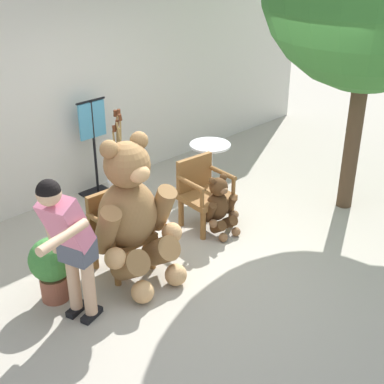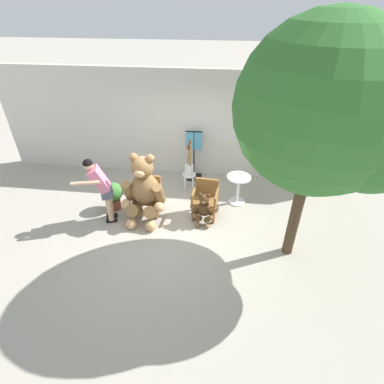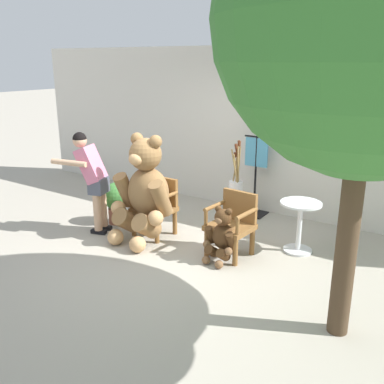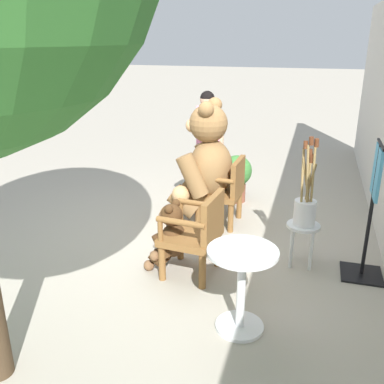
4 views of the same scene
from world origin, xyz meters
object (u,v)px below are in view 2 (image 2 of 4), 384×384
brush_bucket (189,167)px  patio_tree (330,114)px  teddy_bear_small (204,209)px  potted_plant (113,194)px  clothing_display_stand (194,154)px  white_stool (189,178)px  person_visitor (101,185)px  wooden_chair_left (148,194)px  wooden_chair_right (205,198)px  round_side_table (238,187)px  teddy_bear_large (144,189)px

brush_bucket → patio_tree: size_ratio=0.22×
teddy_bear_small → brush_bucket: (-0.48, 1.29, 0.30)m
potted_plant → clothing_display_stand: (1.69, 1.61, 0.32)m
teddy_bear_small → white_stool: size_ratio=1.63×
brush_bucket → potted_plant: brush_bucket is taller
person_visitor → patio_tree: 4.47m
teddy_bear_small → potted_plant: teddy_bear_small is taller
teddy_bear_small → patio_tree: 3.17m
wooden_chair_left → wooden_chair_right: same height
white_stool → brush_bucket: (0.00, 0.00, 0.32)m
teddy_bear_small → patio_tree: size_ratio=0.18×
teddy_bear_small → brush_bucket: bearing=110.4°
round_side_table → clothing_display_stand: size_ratio=0.53×
teddy_bear_large → white_stool: 1.57m
potted_plant → round_side_table: bearing=11.4°
wooden_chair_right → clothing_display_stand: size_ratio=0.63×
person_visitor → clothing_display_stand: person_visitor is taller
wooden_chair_right → teddy_bear_large: teddy_bear_large is taller
brush_bucket → white_stool: bearing=-157.6°
person_visitor → potted_plant: 0.69m
wooden_chair_left → teddy_bear_large: 0.41m
patio_tree → brush_bucket: bearing=138.3°
round_side_table → potted_plant: bearing=-168.6°
potted_plant → clothing_display_stand: bearing=43.6°
teddy_bear_large → white_stool: size_ratio=3.42×
brush_bucket → wooden_chair_left: bearing=-129.1°
teddy_bear_large → round_side_table: size_ratio=2.18×
person_visitor → wooden_chair_left: bearing=27.2°
brush_bucket → wooden_chair_right: bearing=-64.1°
wooden_chair_right → person_visitor: (-2.17, -0.45, 0.45)m
wooden_chair_right → brush_bucket: 1.13m
round_side_table → potted_plant: 2.92m
teddy_bear_large → round_side_table: teddy_bear_large is taller
wooden_chair_left → white_stool: (0.81, 1.00, -0.11)m
round_side_table → brush_bucket: bearing=160.7°
teddy_bear_small → wooden_chair_left: bearing=167.7°
teddy_bear_small → white_stool: 1.37m
person_visitor → potted_plant: (0.04, 0.45, -0.52)m
white_stool → round_side_table: 1.30m
brush_bucket → clothing_display_stand: brush_bucket is taller
clothing_display_stand → potted_plant: bearing=-136.4°
wooden_chair_left → teddy_bear_small: 1.33m
wooden_chair_right → teddy_bear_small: bearing=-91.9°
wooden_chair_left → brush_bucket: size_ratio=0.93×
wooden_chair_left → clothing_display_stand: bearing=61.8°
round_side_table → clothing_display_stand: 1.58m
teddy_bear_large → patio_tree: bearing=-14.2°
wooden_chair_left → round_side_table: (2.03, 0.58, -0.01)m
white_stool → clothing_display_stand: (0.05, 0.61, 0.36)m
teddy_bear_small → clothing_display_stand: 1.97m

